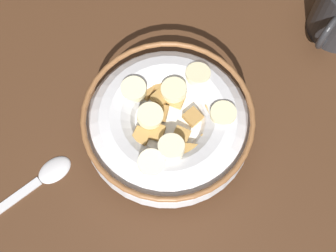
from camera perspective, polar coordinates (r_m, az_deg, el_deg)
ground_plane at (r=53.86cm, az=0.00°, el=-1.63°), size 96.12×96.12×2.00cm
cereal_bowl at (r=49.90cm, az=0.02°, el=0.13°), size 18.13×18.13×6.61cm
spoon at (r=52.87cm, az=-15.88°, el=-6.59°), size 14.51×4.57×0.80cm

